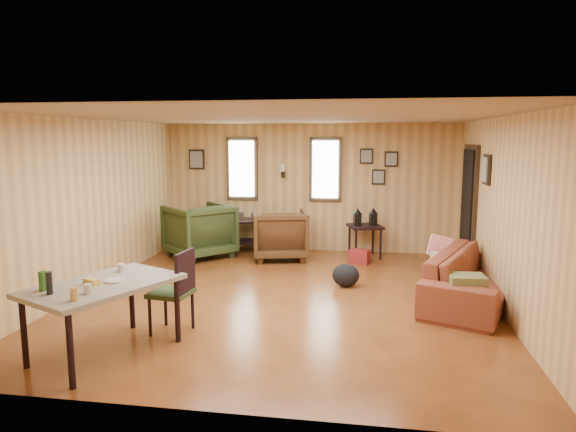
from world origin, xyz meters
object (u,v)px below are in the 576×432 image
(sofa, at_px, (476,269))
(end_table, at_px, (248,229))
(recliner_brown, at_px, (280,232))
(dining_table, at_px, (102,290))
(side_table, at_px, (365,224))
(recliner_green, at_px, (199,228))

(sofa, height_order, end_table, sofa)
(sofa, relative_size, end_table, 3.04)
(recliner_brown, distance_m, end_table, 0.85)
(dining_table, bearing_deg, side_table, 86.68)
(end_table, bearing_deg, sofa, -34.45)
(sofa, xyz_separation_m, recliner_green, (-4.40, 1.91, 0.08))
(recliner_green, xyz_separation_m, dining_table, (0.45, -4.21, 0.14))
(side_table, distance_m, dining_table, 5.30)
(sofa, xyz_separation_m, end_table, (-3.64, 2.50, -0.03))
(recliner_brown, bearing_deg, side_table, -179.73)
(sofa, xyz_separation_m, recliner_brown, (-2.94, 2.01, 0.04))
(recliner_brown, relative_size, dining_table, 0.58)
(end_table, distance_m, dining_table, 4.81)
(dining_table, bearing_deg, end_table, 111.10)
(dining_table, bearing_deg, recliner_brown, 101.62)
(end_table, relative_size, side_table, 0.84)
(sofa, relative_size, dining_table, 1.37)
(side_table, bearing_deg, dining_table, -118.12)
(side_table, xyz_separation_m, dining_table, (-2.50, -4.68, 0.06))
(recliner_green, xyz_separation_m, side_table, (2.94, 0.46, 0.08))
(side_table, bearing_deg, recliner_brown, -166.19)
(sofa, height_order, recliner_green, recliner_green)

